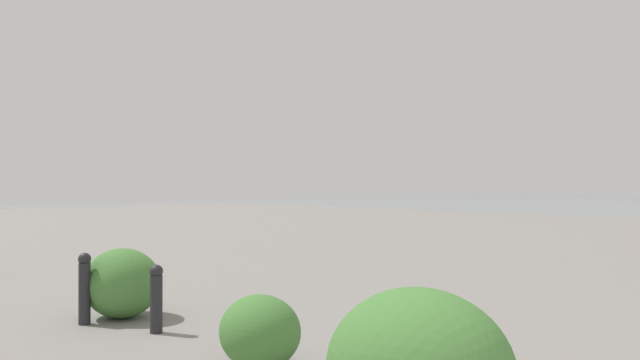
{
  "coord_description": "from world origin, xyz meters",
  "views": [
    {
      "loc": [
        0.18,
        2.1,
        1.47
      ],
      "look_at": [
        8.37,
        -6.67,
        1.52
      ],
      "focal_mm": 34.44,
      "sensor_mm": 36.0,
      "label": 1
    }
  ],
  "objects": [
    {
      "name": "shrub_tall",
      "position": [
        3.83,
        -1.12,
        0.29
      ],
      "size": [
        0.68,
        0.62,
        0.58
      ],
      "color": "#477F38",
      "rests_on": "ground"
    },
    {
      "name": "shrub_wide",
      "position": [
        6.31,
        -1.3,
        0.38
      ],
      "size": [
        0.89,
        0.8,
        0.75
      ],
      "color": "#477F38",
      "rests_on": "ground"
    },
    {
      "name": "bollard_mid",
      "position": [
        6.3,
        -0.88,
        0.39
      ],
      "size": [
        0.13,
        0.13,
        0.74
      ],
      "color": "#232328",
      "rests_on": "ground"
    },
    {
      "name": "bollard_near",
      "position": [
        5.44,
        -1.19,
        0.35
      ],
      "size": [
        0.13,
        0.13,
        0.67
      ],
      "color": "#232328",
      "rests_on": "ground"
    }
  ]
}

